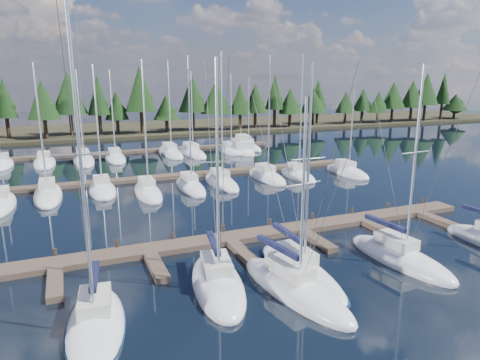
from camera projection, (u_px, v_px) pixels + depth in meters
name	position (u px, v px, depth m)	size (l,w,h in m)	color
ground	(186.00, 200.00, 43.03)	(260.00, 260.00, 0.00)	black
far_shore	(115.00, 130.00, 96.90)	(220.00, 30.00, 0.60)	#322D1B
main_dock	(231.00, 241.00, 31.62)	(44.00, 6.13, 0.90)	brown
back_docks	(149.00, 163.00, 60.59)	(50.00, 21.80, 0.40)	brown
front_sailboat_1	(96.00, 324.00, 20.86)	(3.82, 8.24, 15.92)	silver
front_sailboat_2	(218.00, 283.00, 25.03)	(4.34, 8.76, 13.84)	silver
front_sailboat_3	(294.00, 288.00, 24.45)	(4.10, 9.68, 11.89)	silver
front_sailboat_4	(300.00, 271.00, 26.54)	(2.80, 9.51, 13.61)	silver
front_sailboat_5	(399.00, 257.00, 28.59)	(3.33, 8.87, 13.61)	silver
back_sailboat_rows	(153.00, 169.00, 56.34)	(45.62, 32.99, 16.94)	silver
motor_yacht_right	(242.00, 149.00, 70.22)	(4.24, 9.75, 4.73)	silver
tree_line	(118.00, 100.00, 86.34)	(185.67, 11.53, 13.62)	black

